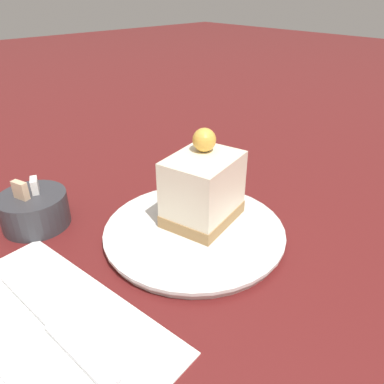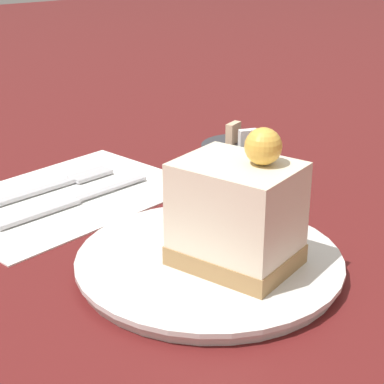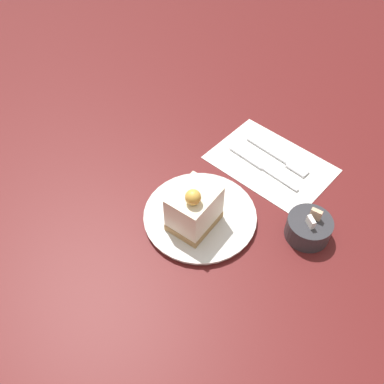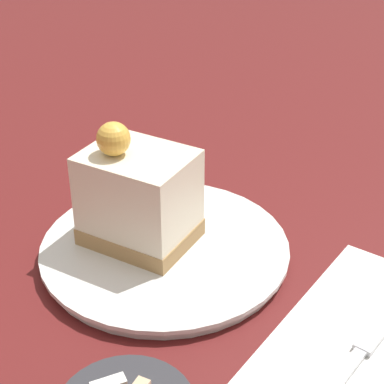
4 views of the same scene
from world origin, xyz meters
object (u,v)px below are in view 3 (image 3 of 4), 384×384
(knife, at_px, (257,164))
(cake_slice, at_px, (194,209))
(fork, at_px, (282,159))
(sugar_bowl, at_px, (309,228))
(plate, at_px, (198,217))

(knife, bearing_deg, cake_slice, 5.28)
(fork, bearing_deg, knife, -31.38)
(fork, height_order, sugar_bowl, sugar_bowl)
(cake_slice, bearing_deg, fork, 169.13)
(cake_slice, height_order, fork, cake_slice)
(cake_slice, relative_size, knife, 0.62)
(plate, xyz_separation_m, fork, (-0.24, -0.00, -0.00))
(cake_slice, bearing_deg, sugar_bowl, 121.61)
(cake_slice, xyz_separation_m, knife, (-0.21, -0.04, -0.05))
(plate, xyz_separation_m, knife, (-0.19, -0.03, -0.00))
(fork, xyz_separation_m, knife, (0.05, -0.02, 0.00))
(plate, relative_size, sugar_bowl, 2.61)
(plate, distance_m, cake_slice, 0.05)
(plate, height_order, cake_slice, cake_slice)
(knife, bearing_deg, sugar_bowl, 67.58)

